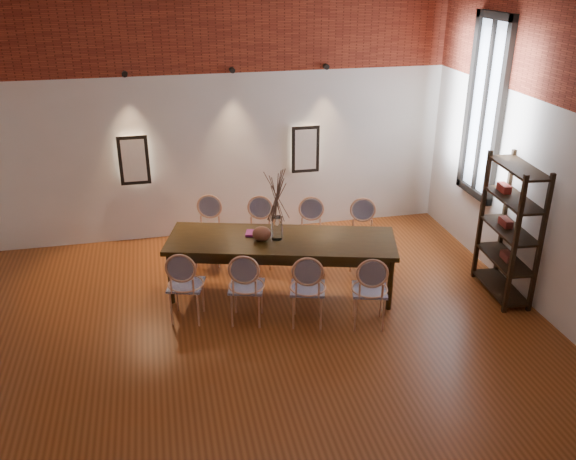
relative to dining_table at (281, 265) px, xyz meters
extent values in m
cube|color=brown|center=(-0.49, -1.43, -0.39)|extent=(7.00, 7.00, 0.02)
cube|color=silver|center=(-0.49, 2.12, 1.62)|extent=(7.00, 0.10, 4.00)
cube|color=silver|center=(-0.49, -4.98, 1.62)|extent=(7.00, 0.10, 4.00)
cube|color=maroon|center=(-0.49, 2.05, 2.88)|extent=(7.00, 0.02, 1.50)
cube|color=maroon|center=(-0.49, -4.91, 2.88)|extent=(7.00, 0.02, 1.50)
cube|color=#FFEAC6|center=(-1.79, 2.02, 0.93)|extent=(0.36, 0.06, 0.66)
cube|color=#FFEAC6|center=(0.81, 2.02, 0.93)|extent=(0.36, 0.06, 0.66)
cylinder|color=black|center=(-1.79, 1.99, 2.17)|extent=(0.08, 0.10, 0.08)
cylinder|color=black|center=(-0.29, 1.99, 2.17)|extent=(0.08, 0.10, 0.08)
cylinder|color=black|center=(1.11, 1.99, 2.17)|extent=(0.08, 0.10, 0.08)
cube|color=silver|center=(2.97, 0.57, 1.77)|extent=(0.02, 0.78, 2.38)
cube|color=black|center=(2.95, 0.57, 1.77)|extent=(0.08, 0.90, 2.50)
cube|color=black|center=(2.95, 0.57, 1.77)|extent=(0.06, 0.06, 2.40)
cube|color=#32200A|center=(0.00, 0.00, 0.00)|extent=(3.04, 1.68, 0.75)
cylinder|color=silver|center=(-0.05, 0.01, 0.53)|extent=(0.14, 0.14, 0.30)
ellipsoid|color=brown|center=(-0.25, 0.02, 0.46)|extent=(0.24, 0.24, 0.18)
cube|color=#801960|center=(-0.29, 0.21, 0.39)|extent=(0.30, 0.24, 0.03)
camera|label=1|loc=(-1.43, -6.88, 3.65)|focal=38.00mm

